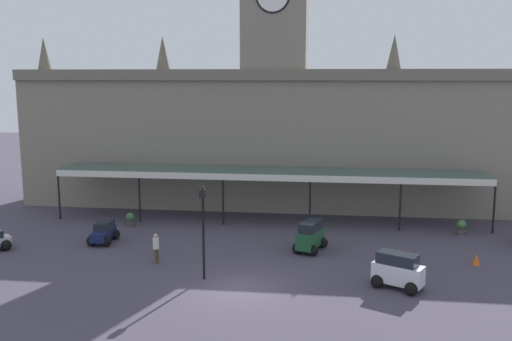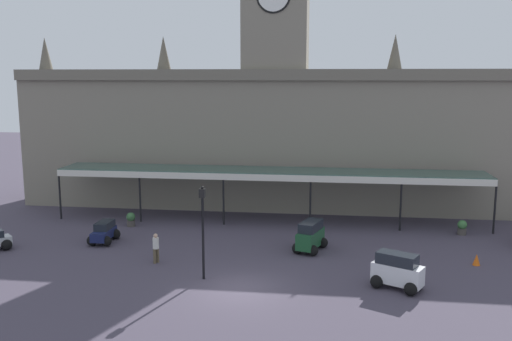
{
  "view_description": "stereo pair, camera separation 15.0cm",
  "coord_description": "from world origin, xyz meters",
  "px_view_note": "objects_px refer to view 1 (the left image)",
  "views": [
    {
      "loc": [
        3.93,
        -25.22,
        10.17
      ],
      "look_at": [
        0.0,
        6.11,
        4.81
      ],
      "focal_mm": 39.01,
      "sensor_mm": 36.0,
      "label": 1
    },
    {
      "loc": [
        4.08,
        -25.2,
        10.17
      ],
      "look_at": [
        0.0,
        6.11,
        4.81
      ],
      "focal_mm": 39.01,
      "sensor_mm": 36.0,
      "label": 2
    }
  ],
  "objects_px": {
    "victorian_lamppost": "(203,222)",
    "traffic_cone": "(476,259)",
    "pedestrian_crossing_forecourt": "(156,247)",
    "car_navy_estate": "(104,233)",
    "car_green_van": "(310,237)",
    "car_white_van": "(398,272)",
    "planter_near_kerb": "(130,219)",
    "planter_by_canopy": "(461,227)"
  },
  "relations": [
    {
      "from": "victorian_lamppost",
      "to": "traffic_cone",
      "type": "distance_m",
      "value": 15.07
    },
    {
      "from": "pedestrian_crossing_forecourt",
      "to": "victorian_lamppost",
      "type": "height_order",
      "value": "victorian_lamppost"
    },
    {
      "from": "car_navy_estate",
      "to": "car_green_van",
      "type": "relative_size",
      "value": 0.88
    },
    {
      "from": "car_white_van",
      "to": "planter_near_kerb",
      "type": "distance_m",
      "value": 19.16
    },
    {
      "from": "car_green_van",
      "to": "planter_near_kerb",
      "type": "distance_m",
      "value": 12.98
    },
    {
      "from": "car_white_van",
      "to": "planter_near_kerb",
      "type": "relative_size",
      "value": 2.69
    },
    {
      "from": "traffic_cone",
      "to": "planter_near_kerb",
      "type": "height_order",
      "value": "planter_near_kerb"
    },
    {
      "from": "car_navy_estate",
      "to": "planter_by_canopy",
      "type": "relative_size",
      "value": 2.36
    },
    {
      "from": "car_navy_estate",
      "to": "traffic_cone",
      "type": "relative_size",
      "value": 3.63
    },
    {
      "from": "car_navy_estate",
      "to": "car_white_van",
      "type": "xyz_separation_m",
      "value": [
        17.12,
        -5.49,
        0.24
      ]
    },
    {
      "from": "victorian_lamppost",
      "to": "planter_by_canopy",
      "type": "relative_size",
      "value": 5.01
    },
    {
      "from": "car_white_van",
      "to": "car_green_van",
      "type": "distance_m",
      "value": 6.97
    },
    {
      "from": "planter_near_kerb",
      "to": "pedestrian_crossing_forecourt",
      "type": "bearing_deg",
      "value": -60.49
    },
    {
      "from": "car_green_van",
      "to": "pedestrian_crossing_forecourt",
      "type": "bearing_deg",
      "value": -158.51
    },
    {
      "from": "car_navy_estate",
      "to": "car_green_van",
      "type": "bearing_deg",
      "value": -0.27
    },
    {
      "from": "car_navy_estate",
      "to": "traffic_cone",
      "type": "xyz_separation_m",
      "value": [
        21.83,
        -1.47,
        -0.25
      ]
    },
    {
      "from": "car_navy_estate",
      "to": "planter_by_canopy",
      "type": "height_order",
      "value": "car_navy_estate"
    },
    {
      "from": "car_navy_estate",
      "to": "victorian_lamppost",
      "type": "xyz_separation_m",
      "value": [
        7.54,
        -5.44,
        2.43
      ]
    },
    {
      "from": "pedestrian_crossing_forecourt",
      "to": "traffic_cone",
      "type": "relative_size",
      "value": 2.67
    },
    {
      "from": "traffic_cone",
      "to": "planter_near_kerb",
      "type": "bearing_deg",
      "value": 166.27
    },
    {
      "from": "planter_by_canopy",
      "to": "victorian_lamppost",
      "type": "bearing_deg",
      "value": -146.0
    },
    {
      "from": "car_white_van",
      "to": "traffic_cone",
      "type": "relative_size",
      "value": 4.13
    },
    {
      "from": "pedestrian_crossing_forecourt",
      "to": "car_white_van",
      "type": "bearing_deg",
      "value": -9.55
    },
    {
      "from": "planter_by_canopy",
      "to": "car_white_van",
      "type": "bearing_deg",
      "value": -117.73
    },
    {
      "from": "planter_near_kerb",
      "to": "planter_by_canopy",
      "type": "relative_size",
      "value": 1.0
    },
    {
      "from": "car_navy_estate",
      "to": "planter_near_kerb",
      "type": "xyz_separation_m",
      "value": [
        0.36,
        3.78,
        -0.07
      ]
    },
    {
      "from": "car_green_van",
      "to": "victorian_lamppost",
      "type": "relative_size",
      "value": 0.54
    },
    {
      "from": "victorian_lamppost",
      "to": "planter_near_kerb",
      "type": "bearing_deg",
      "value": 127.91
    },
    {
      "from": "car_navy_estate",
      "to": "planter_near_kerb",
      "type": "height_order",
      "value": "car_navy_estate"
    },
    {
      "from": "car_white_van",
      "to": "planter_by_canopy",
      "type": "distance_m",
      "value": 11.41
    },
    {
      "from": "car_white_van",
      "to": "traffic_cone",
      "type": "distance_m",
      "value": 6.22
    },
    {
      "from": "victorian_lamppost",
      "to": "planter_by_canopy",
      "type": "bearing_deg",
      "value": 34.0
    },
    {
      "from": "car_white_van",
      "to": "car_green_van",
      "type": "height_order",
      "value": "same"
    },
    {
      "from": "planter_near_kerb",
      "to": "car_white_van",
      "type": "bearing_deg",
      "value": -28.95
    },
    {
      "from": "traffic_cone",
      "to": "planter_by_canopy",
      "type": "xyz_separation_m",
      "value": [
        0.6,
        6.06,
        0.18
      ]
    },
    {
      "from": "victorian_lamppost",
      "to": "planter_near_kerb",
      "type": "relative_size",
      "value": 5.01
    },
    {
      "from": "car_green_van",
      "to": "planter_by_canopy",
      "type": "xyz_separation_m",
      "value": [
        9.68,
        4.66,
        -0.32
      ]
    },
    {
      "from": "planter_by_canopy",
      "to": "pedestrian_crossing_forecourt",
      "type": "bearing_deg",
      "value": -156.21
    },
    {
      "from": "car_white_van",
      "to": "traffic_cone",
      "type": "xyz_separation_m",
      "value": [
        4.71,
        4.03,
        -0.49
      ]
    },
    {
      "from": "planter_near_kerb",
      "to": "planter_by_canopy",
      "type": "height_order",
      "value": "same"
    },
    {
      "from": "car_white_van",
      "to": "traffic_cone",
      "type": "height_order",
      "value": "car_white_van"
    },
    {
      "from": "car_navy_estate",
      "to": "planter_by_canopy",
      "type": "distance_m",
      "value": 22.89
    }
  ]
}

